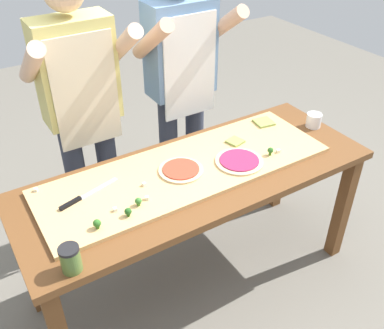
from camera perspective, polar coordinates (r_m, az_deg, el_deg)
The scene contains 21 objects.
ground_plane at distance 2.71m, azimuth 0.54°, elevation -14.53°, with size 8.00×8.00×0.00m, color #6B665B.
prep_table at distance 2.24m, azimuth 0.63°, elevation -3.27°, with size 1.83×0.69×0.78m.
cutting_board at distance 2.18m, azimuth -0.71°, elevation -0.66°, with size 1.50×0.50×0.02m, color tan.
chefs_knife at distance 2.04m, azimuth -14.40°, elevation -4.26°, with size 0.31×0.11×0.02m.
pizza_whole_tomato_red at distance 2.15m, azimuth -1.47°, elevation -0.70°, with size 0.22×0.22×0.02m.
pizza_whole_beet_magenta at distance 2.22m, azimuth 6.24°, elevation 0.46°, with size 0.25×0.25×0.02m.
pizza_slice_near_right at distance 2.59m, azimuth 9.45°, elevation 5.52°, with size 0.10×0.10×0.01m, color #899E4C.
pizza_slice_near_left at distance 2.38m, azimuth 5.71°, elevation 3.04°, with size 0.08×0.08×0.01m, color #899E4C.
broccoli_floret_back_left at distance 1.94m, azimuth -7.09°, elevation -4.83°, with size 0.03×0.03×0.04m.
broccoli_floret_back_mid at distance 1.89m, azimuth -8.43°, elevation -6.17°, with size 0.03×0.03×0.04m.
broccoli_floret_front_left at distance 2.29m, azimuth 10.30°, elevation 1.81°, with size 0.03×0.03×0.04m.
broccoli_floret_front_right at distance 1.86m, azimuth -12.41°, elevation -7.62°, with size 0.03×0.03×0.04m.
cheese_crumble_a at distance 1.98m, azimuth -5.98°, elevation -4.42°, with size 0.02×0.02×0.02m, color silver.
cheese_crumble_b at distance 2.06m, azimuth -6.34°, elevation -2.61°, with size 0.02×0.02×0.02m, color silver.
cheese_crumble_c at distance 2.33m, azimuth 11.31°, elevation 1.76°, with size 0.02×0.02×0.02m, color silver.
cheese_crumble_d at distance 2.15m, azimuth -19.92°, elevation -3.14°, with size 0.02×0.02×0.02m, color silver.
cheese_crumble_e at distance 1.94m, azimuth -10.11°, elevation -5.85°, with size 0.02×0.02×0.02m, color white.
flour_cup at distance 2.65m, azimuth 15.75°, elevation 5.54°, with size 0.09×0.09×0.08m.
sauce_jar at distance 1.72m, azimuth -15.73°, elevation -11.90°, with size 0.08×0.08×0.11m.
cook_left at distance 2.43m, azimuth -14.33°, elevation 7.97°, with size 0.54×0.39×1.67m.
cook_right at distance 2.66m, azimuth -1.39°, elevation 11.42°, with size 0.54×0.39×1.67m.
Camera 1 is at (-0.95, -1.48, 2.05)m, focal length 40.45 mm.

